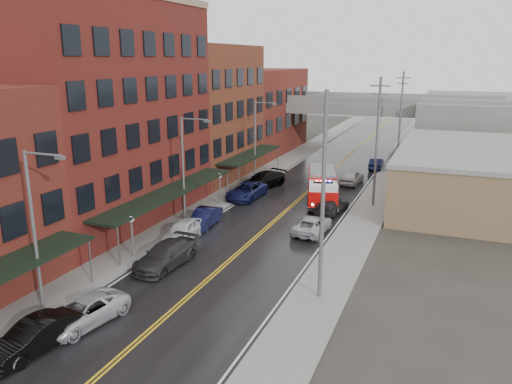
% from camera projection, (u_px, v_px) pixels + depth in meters
% --- Properties ---
extents(road, '(11.00, 160.00, 0.02)m').
position_uv_depth(road, '(284.00, 213.00, 45.19)').
color(road, black).
rests_on(road, ground).
extents(sidewalk_left, '(3.00, 160.00, 0.15)m').
position_uv_depth(sidewalk_left, '(212.00, 204.00, 47.76)').
color(sidewalk_left, slate).
rests_on(sidewalk_left, ground).
extents(sidewalk_right, '(3.00, 160.00, 0.15)m').
position_uv_depth(sidewalk_right, '(365.00, 222.00, 42.58)').
color(sidewalk_right, slate).
rests_on(sidewalk_right, ground).
extents(curb_left, '(0.30, 160.00, 0.15)m').
position_uv_depth(curb_left, '(227.00, 206.00, 47.18)').
color(curb_left, gray).
rests_on(curb_left, ground).
extents(curb_right, '(0.30, 160.00, 0.15)m').
position_uv_depth(curb_right, '(346.00, 219.00, 43.16)').
color(curb_right, gray).
rests_on(curb_right, ground).
extents(brick_building_b, '(9.00, 20.00, 18.00)m').
position_uv_depth(brick_building_b, '(106.00, 115.00, 41.29)').
color(brick_building_b, maroon).
rests_on(brick_building_b, ground).
extents(brick_building_c, '(9.00, 15.00, 15.00)m').
position_uv_depth(brick_building_c, '(204.00, 113.00, 57.39)').
color(brick_building_c, '#5D2C1B').
rests_on(brick_building_c, ground).
extents(brick_building_far, '(9.00, 20.00, 12.00)m').
position_uv_depth(brick_building_far, '(259.00, 111.00, 73.50)').
color(brick_building_far, maroon).
rests_on(brick_building_far, ground).
extents(tan_building, '(14.00, 22.00, 5.00)m').
position_uv_depth(tan_building, '(475.00, 177.00, 47.84)').
color(tan_building, olive).
rests_on(tan_building, ground).
extents(right_far_block, '(18.00, 30.00, 8.00)m').
position_uv_depth(right_far_block, '(485.00, 125.00, 73.68)').
color(right_far_block, slate).
rests_on(right_far_block, ground).
extents(awning_1, '(2.60, 18.00, 3.09)m').
position_uv_depth(awning_1, '(170.00, 192.00, 40.79)').
color(awning_1, black).
rests_on(awning_1, ground).
extents(awning_2, '(2.60, 13.00, 3.09)m').
position_uv_depth(awning_2, '(251.00, 155.00, 56.50)').
color(awning_2, black).
rests_on(awning_2, ground).
extents(globe_lamp_1, '(0.44, 0.44, 3.12)m').
position_uv_depth(globe_lamp_1, '(132.00, 227.00, 34.29)').
color(globe_lamp_1, '#59595B').
rests_on(globe_lamp_1, ground).
extents(globe_lamp_2, '(0.44, 0.44, 3.12)m').
position_uv_depth(globe_lamp_2, '(220.00, 182.00, 46.86)').
color(globe_lamp_2, '#59595B').
rests_on(globe_lamp_2, ground).
extents(street_lamp_0, '(2.64, 0.22, 9.00)m').
position_uv_depth(street_lamp_0, '(36.00, 222.00, 26.41)').
color(street_lamp_0, '#59595B').
rests_on(street_lamp_0, ground).
extents(street_lamp_1, '(2.64, 0.22, 9.00)m').
position_uv_depth(street_lamp_1, '(186.00, 164.00, 40.78)').
color(street_lamp_1, '#59595B').
rests_on(street_lamp_1, ground).
extents(street_lamp_2, '(2.64, 0.22, 9.00)m').
position_uv_depth(street_lamp_2, '(257.00, 137.00, 55.15)').
color(street_lamp_2, '#59595B').
rests_on(street_lamp_2, ground).
extents(utility_pole_0, '(1.80, 0.24, 12.00)m').
position_uv_depth(utility_pole_0, '(323.00, 194.00, 27.52)').
color(utility_pole_0, '#59595B').
rests_on(utility_pole_0, ground).
extents(utility_pole_1, '(1.80, 0.24, 12.00)m').
position_uv_depth(utility_pole_1, '(377.00, 141.00, 45.49)').
color(utility_pole_1, '#59595B').
rests_on(utility_pole_1, ground).
extents(utility_pole_2, '(1.80, 0.24, 12.00)m').
position_uv_depth(utility_pole_2, '(400.00, 117.00, 63.45)').
color(utility_pole_2, '#59595B').
rests_on(utility_pole_2, ground).
extents(overpass, '(40.00, 10.00, 7.50)m').
position_uv_depth(overpass, '(354.00, 112.00, 72.37)').
color(overpass, slate).
rests_on(overpass, ground).
extents(fire_truck, '(5.07, 8.83, 3.07)m').
position_uv_depth(fire_truck, '(322.00, 186.00, 48.02)').
color(fire_truck, '#B40A08').
rests_on(fire_truck, ground).
extents(parked_car_left_1, '(2.28, 4.91, 1.56)m').
position_uv_depth(parked_car_left_1, '(35.00, 336.00, 23.70)').
color(parked_car_left_1, black).
rests_on(parked_car_left_1, ground).
extents(parked_car_left_2, '(3.24, 5.40, 1.40)m').
position_uv_depth(parked_car_left_2, '(83.00, 312.00, 26.13)').
color(parked_car_left_2, '#B3B6BC').
rests_on(parked_car_left_2, ground).
extents(parked_car_left_3, '(2.63, 5.67, 1.60)m').
position_uv_depth(parked_car_left_3, '(165.00, 255.00, 33.42)').
color(parked_car_left_3, '#2A2B2D').
rests_on(parked_car_left_3, ground).
extents(parked_car_left_4, '(2.23, 4.74, 1.57)m').
position_uv_depth(parked_car_left_4, '(183.00, 231.00, 38.22)').
color(parked_car_left_4, silver).
rests_on(parked_car_left_4, ground).
extents(parked_car_left_5, '(1.90, 4.63, 1.49)m').
position_uv_depth(parked_car_left_5, '(204.00, 218.00, 41.46)').
color(parked_car_left_5, '#0E1033').
rests_on(parked_car_left_5, ground).
extents(parked_car_left_6, '(2.87, 5.77, 1.57)m').
position_uv_depth(parked_car_left_6, '(246.00, 191.00, 49.63)').
color(parked_car_left_6, '#121745').
rests_on(parked_car_left_6, ground).
extents(parked_car_left_7, '(4.15, 6.24, 1.68)m').
position_uv_depth(parked_car_left_7, '(263.00, 180.00, 53.85)').
color(parked_car_left_7, black).
rests_on(parked_car_left_7, ground).
extents(parked_car_right_0, '(2.47, 5.01, 1.37)m').
position_uv_depth(parked_car_right_0, '(312.00, 225.00, 39.87)').
color(parked_car_right_0, '#AEAFB6').
rests_on(parked_car_right_0, ground).
extents(parked_car_right_1, '(2.62, 5.09, 1.41)m').
position_uv_depth(parked_car_right_1, '(331.00, 205.00, 45.11)').
color(parked_car_right_1, '#252527').
rests_on(parked_car_right_1, ground).
extents(parked_car_right_2, '(2.21, 4.77, 1.58)m').
position_uv_depth(parked_car_right_2, '(352.00, 177.00, 55.41)').
color(parked_car_right_2, silver).
rests_on(parked_car_right_2, ground).
extents(parked_car_right_3, '(1.67, 4.37, 1.42)m').
position_uv_depth(parked_car_right_3, '(376.00, 164.00, 62.80)').
color(parked_car_right_3, black).
rests_on(parked_car_right_3, ground).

